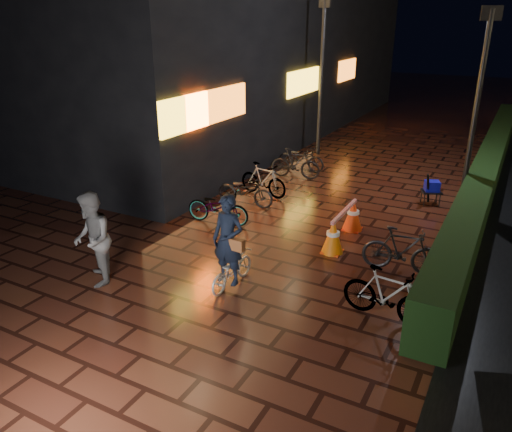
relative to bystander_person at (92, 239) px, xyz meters
The scene contains 11 objects.
ground 3.88m from the bystander_person, 41.86° to the left, with size 80.00×80.00×0.00m, color #381911.
hedge 12.17m from the bystander_person, 59.85° to the left, with size 0.70×20.00×1.00m, color black.
bystander_person is the anchor object (origin of this frame).
storefront_block 15.93m from the bystander_person, 115.51° to the left, with size 12.09×22.00×9.00m.
lamp_post_hedge 9.79m from the bystander_person, 53.53° to the left, with size 0.48×0.25×5.11m.
lamp_post_sf 11.46m from the bystander_person, 89.22° to the left, with size 0.51×0.29×5.51m.
cyclist 2.63m from the bystander_person, 24.79° to the left, with size 0.69×1.34×1.88m.
traffic_barrier 5.53m from the bystander_person, 49.37° to the left, with size 0.50×1.92×0.77m.
cart_assembly 9.08m from the bystander_person, 57.12° to the left, with size 0.64×0.70×0.97m.
parked_bikes_storefront 6.38m from the bystander_person, 85.57° to the left, with size 1.84×5.90×0.96m.
parked_bikes_hedge 5.74m from the bystander_person, 24.07° to the left, with size 1.83×2.52×0.96m.
Camera 1 is at (4.01, -8.64, 4.87)m, focal length 35.00 mm.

